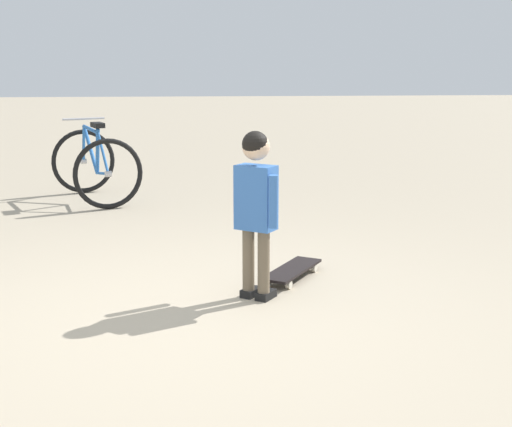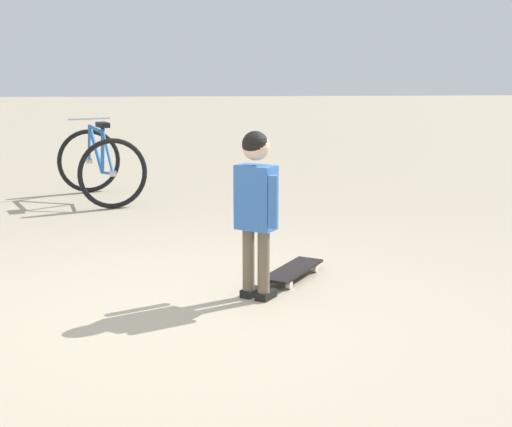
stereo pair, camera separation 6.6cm
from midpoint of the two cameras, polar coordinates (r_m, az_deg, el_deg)
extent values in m
plane|color=tan|center=(4.33, -6.25, -8.31)|extent=(50.00, 50.00, 0.00)
cylinder|color=brown|center=(4.66, -0.17, -3.66)|extent=(0.08, 0.08, 0.42)
cube|color=black|center=(4.75, 0.02, -6.08)|extent=(0.15, 0.17, 0.05)
cylinder|color=brown|center=(4.61, 1.00, -3.85)|extent=(0.08, 0.08, 0.42)
cube|color=black|center=(4.69, 1.18, -6.29)|extent=(0.15, 0.17, 0.05)
cube|color=#386BB7|center=(4.54, 0.42, 1.23)|extent=(0.28, 0.25, 0.40)
cylinder|color=#386BB7|center=(4.70, -0.59, 1.61)|extent=(0.06, 0.06, 0.32)
cylinder|color=#386BB7|center=(4.41, 1.76, 0.92)|extent=(0.06, 0.06, 0.32)
sphere|color=beige|center=(4.49, 0.43, 5.19)|extent=(0.17, 0.17, 0.17)
sphere|color=black|center=(4.48, 0.36, 5.36)|extent=(0.16, 0.16, 0.16)
cube|color=black|center=(5.10, 3.23, -4.35)|extent=(0.49, 0.63, 0.02)
cube|color=#B7B7BC|center=(5.29, 4.21, -3.90)|extent=(0.11, 0.08, 0.02)
cube|color=#B7B7BC|center=(4.91, 2.18, -5.14)|extent=(0.11, 0.08, 0.02)
cylinder|color=beige|center=(5.33, 3.46, -4.04)|extent=(0.05, 0.06, 0.06)
cylinder|color=beige|center=(5.27, 4.95, -4.24)|extent=(0.05, 0.06, 0.06)
cylinder|color=beige|center=(4.95, 1.39, -5.28)|extent=(0.05, 0.06, 0.06)
cylinder|color=beige|center=(4.89, 2.97, -5.52)|extent=(0.05, 0.06, 0.06)
torus|color=black|center=(8.50, -12.52, 3.98)|extent=(0.68, 0.31, 0.71)
torus|color=black|center=(7.52, -10.72, 3.04)|extent=(0.68, 0.31, 0.71)
cylinder|color=#B7B7BC|center=(8.50, -12.52, 3.98)|extent=(0.08, 0.08, 0.06)
cylinder|color=#B7B7BC|center=(7.52, -10.72, 3.04)|extent=(0.08, 0.08, 0.06)
cylinder|color=#2D6BB7|center=(8.15, -12.01, 4.90)|extent=(0.23, 0.49, 0.48)
cylinder|color=#2D6BB7|center=(8.08, -11.99, 6.38)|extent=(0.25, 0.56, 0.06)
cylinder|color=#2D6BB7|center=(7.86, -11.50, 4.75)|extent=(0.09, 0.14, 0.48)
cylinder|color=#2D6BB7|center=(7.73, -11.13, 3.07)|extent=(0.19, 0.41, 0.08)
cylinder|color=#2D6BB7|center=(7.65, -11.10, 4.61)|extent=(0.16, 0.34, 0.40)
cylinder|color=#2D6BB7|center=(8.43, -12.50, 5.28)|extent=(0.08, 0.13, 0.41)
cube|color=black|center=(7.78, -11.49, 6.72)|extent=(0.17, 0.24, 0.05)
cylinder|color=#B7B7BC|center=(8.35, -12.51, 7.15)|extent=(0.44, 0.19, 0.02)
camera|label=1|loc=(0.03, -89.58, 0.09)|focal=51.91mm
camera|label=2|loc=(0.03, 90.42, -0.09)|focal=51.91mm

